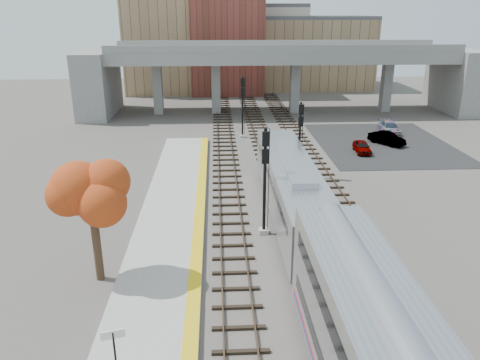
{
  "coord_description": "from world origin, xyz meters",
  "views": [
    {
      "loc": [
        -4.08,
        -20.22,
        13.77
      ],
      "look_at": [
        -2.47,
        10.45,
        2.5
      ],
      "focal_mm": 35.0,
      "sensor_mm": 36.0,
      "label": 1
    }
  ],
  "objects_px": {
    "signal_mast_far": "(243,108)",
    "car_b": "(387,138)",
    "signal_mast_mid": "(300,142)",
    "car_a": "(362,147)",
    "signal_mast_near": "(265,184)",
    "car_c": "(389,128)",
    "locomotive": "(291,188)",
    "tree": "(90,190)"
  },
  "relations": [
    {
      "from": "locomotive",
      "to": "car_a",
      "type": "height_order",
      "value": "locomotive"
    },
    {
      "from": "car_a",
      "to": "signal_mast_mid",
      "type": "bearing_deg",
      "value": -135.12
    },
    {
      "from": "signal_mast_mid",
      "to": "tree",
      "type": "bearing_deg",
      "value": -130.49
    },
    {
      "from": "signal_mast_far",
      "to": "car_b",
      "type": "xyz_separation_m",
      "value": [
        15.3,
        -3.77,
        -2.63
      ]
    },
    {
      "from": "signal_mast_mid",
      "to": "signal_mast_far",
      "type": "distance_m",
      "value": 13.94
    },
    {
      "from": "car_c",
      "to": "signal_mast_near",
      "type": "bearing_deg",
      "value": -120.98
    },
    {
      "from": "signal_mast_mid",
      "to": "signal_mast_far",
      "type": "relative_size",
      "value": 0.95
    },
    {
      "from": "signal_mast_near",
      "to": "tree",
      "type": "relative_size",
      "value": 1.01
    },
    {
      "from": "signal_mast_near",
      "to": "car_a",
      "type": "xyz_separation_m",
      "value": [
        11.75,
        17.58,
        -2.85
      ]
    },
    {
      "from": "tree",
      "to": "signal_mast_mid",
      "type": "bearing_deg",
      "value": 49.51
    },
    {
      "from": "signal_mast_far",
      "to": "tree",
      "type": "distance_m",
      "value": 30.65
    },
    {
      "from": "locomotive",
      "to": "signal_mast_mid",
      "type": "xyz_separation_m",
      "value": [
        2.0,
        8.55,
        0.84
      ]
    },
    {
      "from": "signal_mast_mid",
      "to": "tree",
      "type": "relative_size",
      "value": 0.94
    },
    {
      "from": "signal_mast_far",
      "to": "signal_mast_mid",
      "type": "bearing_deg",
      "value": -72.9
    },
    {
      "from": "locomotive",
      "to": "signal_mast_near",
      "type": "height_order",
      "value": "signal_mast_near"
    },
    {
      "from": "car_a",
      "to": "car_c",
      "type": "relative_size",
      "value": 0.78
    },
    {
      "from": "tree",
      "to": "car_a",
      "type": "bearing_deg",
      "value": 46.8
    },
    {
      "from": "signal_mast_far",
      "to": "car_a",
      "type": "bearing_deg",
      "value": -29.37
    },
    {
      "from": "signal_mast_near",
      "to": "car_c",
      "type": "height_order",
      "value": "signal_mast_near"
    },
    {
      "from": "signal_mast_mid",
      "to": "locomotive",
      "type": "bearing_deg",
      "value": -103.16
    },
    {
      "from": "signal_mast_mid",
      "to": "signal_mast_far",
      "type": "xyz_separation_m",
      "value": [
        -4.1,
        13.32,
        0.22
      ]
    },
    {
      "from": "locomotive",
      "to": "car_b",
      "type": "relative_size",
      "value": 4.71
    },
    {
      "from": "car_c",
      "to": "car_a",
      "type": "bearing_deg",
      "value": -122.59
    },
    {
      "from": "car_b",
      "to": "locomotive",
      "type": "bearing_deg",
      "value": -161.49
    },
    {
      "from": "signal_mast_far",
      "to": "car_b",
      "type": "distance_m",
      "value": 15.98
    },
    {
      "from": "locomotive",
      "to": "car_c",
      "type": "xyz_separation_m",
      "value": [
        15.22,
        22.91,
        -1.59
      ]
    },
    {
      "from": "car_c",
      "to": "signal_mast_far",
      "type": "bearing_deg",
      "value": -173.09
    },
    {
      "from": "car_a",
      "to": "car_c",
      "type": "bearing_deg",
      "value": 57.53
    },
    {
      "from": "signal_mast_mid",
      "to": "car_a",
      "type": "height_order",
      "value": "signal_mast_mid"
    },
    {
      "from": "car_b",
      "to": "signal_mast_mid",
      "type": "bearing_deg",
      "value": -174.93
    },
    {
      "from": "signal_mast_far",
      "to": "car_b",
      "type": "height_order",
      "value": "signal_mast_far"
    },
    {
      "from": "car_b",
      "to": "car_c",
      "type": "relative_size",
      "value": 0.9
    },
    {
      "from": "tree",
      "to": "signal_mast_far",
      "type": "bearing_deg",
      "value": 72.14
    },
    {
      "from": "tree",
      "to": "car_c",
      "type": "distance_m",
      "value": 40.52
    },
    {
      "from": "signal_mast_mid",
      "to": "car_c",
      "type": "relative_size",
      "value": 1.45
    },
    {
      "from": "signal_mast_far",
      "to": "car_c",
      "type": "height_order",
      "value": "signal_mast_far"
    },
    {
      "from": "locomotive",
      "to": "signal_mast_near",
      "type": "xyz_separation_m",
      "value": [
        -2.1,
        -2.32,
        1.2
      ]
    },
    {
      "from": "car_a",
      "to": "car_c",
      "type": "xyz_separation_m",
      "value": [
        5.57,
        7.64,
        0.06
      ]
    },
    {
      "from": "signal_mast_near",
      "to": "signal_mast_mid",
      "type": "height_order",
      "value": "signal_mast_near"
    },
    {
      "from": "signal_mast_mid",
      "to": "car_c",
      "type": "xyz_separation_m",
      "value": [
        13.22,
        14.36,
        -2.43
      ]
    },
    {
      "from": "tree",
      "to": "car_b",
      "type": "distance_m",
      "value": 35.66
    },
    {
      "from": "signal_mast_near",
      "to": "car_c",
      "type": "bearing_deg",
      "value": 55.53
    }
  ]
}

